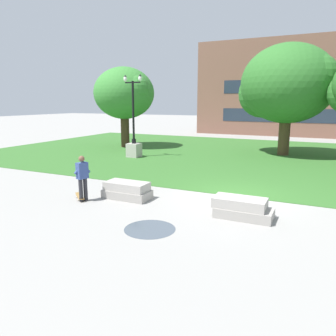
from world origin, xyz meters
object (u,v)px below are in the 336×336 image
person_skateboarder (82,176)px  skateboard (80,197)px  concrete_block_left (242,208)px  lamp_post_center (134,141)px  concrete_block_center (127,190)px

person_skateboarder → skateboard: person_skateboarder is taller
concrete_block_left → person_skateboarder: (-5.73, -0.77, 0.66)m
person_skateboarder → lamp_post_center: (-3.41, 9.24, 0.12)m
concrete_block_center → concrete_block_left: same height
concrete_block_left → concrete_block_center: bearing=177.1°
concrete_block_left → skateboard: 6.06m
person_skateboarder → skateboard: size_ratio=1.90×
person_skateboarder → concrete_block_left: bearing=7.6°
concrete_block_left → person_skateboarder: size_ratio=1.10×
person_skateboarder → lamp_post_center: size_ratio=0.32×
concrete_block_left → lamp_post_center: bearing=137.2°
skateboard → concrete_block_center: bearing=28.3°
concrete_block_left → lamp_post_center: lamp_post_center is taller
concrete_block_center → skateboard: 1.80m
concrete_block_center → person_skateboarder: person_skateboarder is taller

